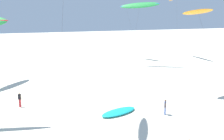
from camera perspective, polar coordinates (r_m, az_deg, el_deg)
The scene contains 5 objects.
flying_kite_3 at distance 55.41m, azimuth 5.79°, elevation 13.20°, with size 7.27×5.17×12.73m.
flying_kite_5 at distance 36.81m, azimuth 17.41°, elevation 11.44°, with size 4.89×4.32×11.04m.
grounded_kite_0 at distance 29.01m, azimuth 1.41°, elevation -8.64°, with size 4.68×3.07×0.35m.
person_foreground_walker at distance 32.27m, azimuth -18.56°, elevation -5.70°, with size 0.38×0.39×1.73m.
person_near_right at distance 28.99m, azimuth 10.96°, elevation -7.40°, with size 0.33×0.44×1.61m.
Camera 1 is at (-9.30, -5.15, 10.21)m, focal length 44.16 mm.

